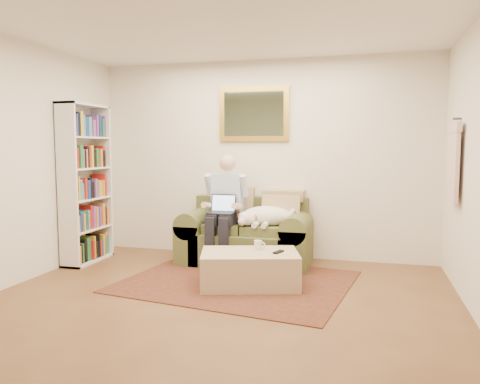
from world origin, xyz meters
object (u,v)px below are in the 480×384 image
at_px(sofa, 246,241).
at_px(sleeping_dog, 267,216).
at_px(coffee_mug, 258,245).
at_px(bookshelf, 86,184).
at_px(ottoman, 250,269).
at_px(seated_man, 224,210).
at_px(laptop, 222,208).

height_order(sofa, sleeping_dog, sofa).
height_order(coffee_mug, bookshelf, bookshelf).
xyz_separation_m(ottoman, coffee_mug, (0.06, 0.13, 0.23)).
bearing_deg(ottoman, seated_man, 123.37).
bearing_deg(seated_man, laptop, -90.00).
distance_m(laptop, ottoman, 1.06).
bearing_deg(coffee_mug, seated_man, 130.95).
bearing_deg(ottoman, bookshelf, 167.47).
height_order(sofa, seated_man, seated_man).
height_order(seated_man, laptop, seated_man).
relative_size(sleeping_dog, ottoman, 0.66).
bearing_deg(seated_man, ottoman, -56.63).
xyz_separation_m(seated_man, laptop, (0.00, -0.06, 0.03)).
bearing_deg(sleeping_dog, seated_man, -172.87).
bearing_deg(sleeping_dog, sofa, 164.26).
relative_size(seated_man, bookshelf, 0.68).
relative_size(sleeping_dog, bookshelf, 0.33).
relative_size(laptop, coffee_mug, 3.15).
bearing_deg(seated_man, sleeping_dog, 7.13).
bearing_deg(sleeping_dog, ottoman, -90.11).
relative_size(sofa, sleeping_dog, 2.43).
relative_size(sleeping_dog, coffee_mug, 6.69).
bearing_deg(coffee_mug, sofa, 112.76).
bearing_deg(sofa, seated_man, -148.55).
relative_size(seated_man, sleeping_dog, 2.04).
height_order(seated_man, ottoman, seated_man).
distance_m(seated_man, bookshelf, 1.79).
bearing_deg(ottoman, coffee_mug, 64.86).
bearing_deg(seated_man, sofa, 31.45).
distance_m(sleeping_dog, bookshelf, 2.33).
distance_m(sofa, sleeping_dog, 0.46).
height_order(seated_man, sleeping_dog, seated_man).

